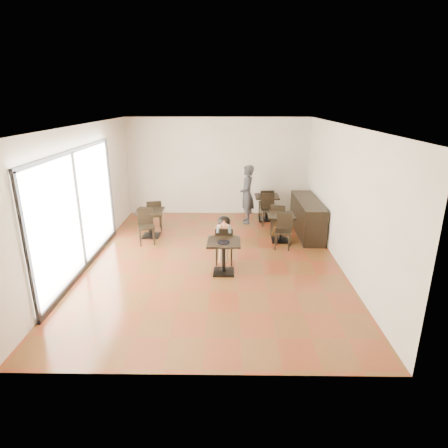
{
  "coord_description": "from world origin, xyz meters",
  "views": [
    {
      "loc": [
        0.38,
        -8.38,
        3.76
      ],
      "look_at": [
        0.27,
        -0.19,
        1.0
      ],
      "focal_mm": 30.0,
      "sensor_mm": 36.0,
      "label": 1
    }
  ],
  "objects_px": {
    "adult_patron": "(247,195)",
    "chair_mid_b": "(283,232)",
    "child_table": "(224,257)",
    "cafe_table_back": "(266,208)",
    "chair_back_a": "(266,203)",
    "cafe_table_mid": "(280,228)",
    "child_chair": "(224,245)",
    "chair_left_a": "(154,215)",
    "chair_left_b": "(146,227)",
    "child": "(224,240)",
    "cafe_table_left": "(151,223)",
    "chair_back_b": "(268,210)",
    "chair_mid_a": "(278,219)"
  },
  "relations": [
    {
      "from": "chair_back_a",
      "to": "child_table",
      "type": "bearing_deg",
      "value": 68.0
    },
    {
      "from": "child_table",
      "to": "adult_patron",
      "type": "height_order",
      "value": "adult_patron"
    },
    {
      "from": "chair_left_a",
      "to": "cafe_table_back",
      "type": "bearing_deg",
      "value": -178.96
    },
    {
      "from": "child_chair",
      "to": "cafe_table_mid",
      "type": "height_order",
      "value": "child_chair"
    },
    {
      "from": "chair_left_b",
      "to": "chair_left_a",
      "type": "bearing_deg",
      "value": 73.84
    },
    {
      "from": "adult_patron",
      "to": "chair_back_b",
      "type": "bearing_deg",
      "value": 64.52
    },
    {
      "from": "cafe_table_mid",
      "to": "chair_mid_a",
      "type": "height_order",
      "value": "chair_mid_a"
    },
    {
      "from": "cafe_table_left",
      "to": "chair_mid_b",
      "type": "relative_size",
      "value": 0.85
    },
    {
      "from": "cafe_table_left",
      "to": "chair_left_b",
      "type": "xyz_separation_m",
      "value": [
        0.0,
        -0.55,
        0.08
      ]
    },
    {
      "from": "child_chair",
      "to": "chair_left_a",
      "type": "distance_m",
      "value": 3.15
    },
    {
      "from": "adult_patron",
      "to": "chair_mid_a",
      "type": "height_order",
      "value": "adult_patron"
    },
    {
      "from": "adult_patron",
      "to": "cafe_table_left",
      "type": "height_order",
      "value": "adult_patron"
    },
    {
      "from": "cafe_table_mid",
      "to": "chair_left_a",
      "type": "xyz_separation_m",
      "value": [
        -3.65,
        0.84,
        0.09
      ]
    },
    {
      "from": "child_table",
      "to": "chair_back_a",
      "type": "bearing_deg",
      "value": 72.45
    },
    {
      "from": "child_chair",
      "to": "adult_patron",
      "type": "xyz_separation_m",
      "value": [
        0.67,
        3.1,
        0.45
      ]
    },
    {
      "from": "adult_patron",
      "to": "chair_mid_b",
      "type": "height_order",
      "value": "adult_patron"
    },
    {
      "from": "child",
      "to": "cafe_table_left",
      "type": "bearing_deg",
      "value": 139.77
    },
    {
      "from": "cafe_table_mid",
      "to": "chair_mid_b",
      "type": "xyz_separation_m",
      "value": [
        0.0,
        -0.55,
        0.08
      ]
    },
    {
      "from": "adult_patron",
      "to": "cafe_table_mid",
      "type": "relative_size",
      "value": 2.4
    },
    {
      "from": "chair_mid_b",
      "to": "chair_left_b",
      "type": "distance_m",
      "value": 3.66
    },
    {
      "from": "adult_patron",
      "to": "cafe_table_left",
      "type": "distance_m",
      "value": 3.13
    },
    {
      "from": "chair_left_b",
      "to": "cafe_table_left",
      "type": "bearing_deg",
      "value": 73.84
    },
    {
      "from": "cafe_table_left",
      "to": "child_table",
      "type": "bearing_deg",
      "value": -47.88
    },
    {
      "from": "cafe_table_mid",
      "to": "chair_back_a",
      "type": "bearing_deg",
      "value": 95.59
    },
    {
      "from": "chair_back_a",
      "to": "cafe_table_back",
      "type": "bearing_deg",
      "value": 85.55
    },
    {
      "from": "chair_mid_b",
      "to": "child_chair",
      "type": "bearing_deg",
      "value": -133.92
    },
    {
      "from": "child",
      "to": "chair_mid_b",
      "type": "bearing_deg",
      "value": 31.79
    },
    {
      "from": "cafe_table_back",
      "to": "chair_left_a",
      "type": "distance_m",
      "value": 3.6
    },
    {
      "from": "chair_mid_a",
      "to": "chair_back_a",
      "type": "relative_size",
      "value": 0.95
    },
    {
      "from": "adult_patron",
      "to": "child_table",
      "type": "bearing_deg",
      "value": -14.91
    },
    {
      "from": "adult_patron",
      "to": "child",
      "type": "bearing_deg",
      "value": -16.72
    },
    {
      "from": "child_chair",
      "to": "cafe_table_left",
      "type": "relative_size",
      "value": 1.19
    },
    {
      "from": "chair_mid_b",
      "to": "chair_back_a",
      "type": "relative_size",
      "value": 0.95
    },
    {
      "from": "cafe_table_mid",
      "to": "chair_left_b",
      "type": "relative_size",
      "value": 0.81
    },
    {
      "from": "chair_left_a",
      "to": "chair_left_b",
      "type": "height_order",
      "value": "same"
    },
    {
      "from": "cafe_table_mid",
      "to": "chair_mid_a",
      "type": "relative_size",
      "value": 0.83
    },
    {
      "from": "child_table",
      "to": "cafe_table_left",
      "type": "xyz_separation_m",
      "value": [
        -2.12,
        2.34,
        0.01
      ]
    },
    {
      "from": "child",
      "to": "chair_back_b",
      "type": "height_order",
      "value": "child"
    },
    {
      "from": "child_chair",
      "to": "child",
      "type": "relative_size",
      "value": 0.79
    },
    {
      "from": "chair_mid_b",
      "to": "chair_back_a",
      "type": "bearing_deg",
      "value": 108.74
    },
    {
      "from": "cafe_table_left",
      "to": "cafe_table_back",
      "type": "height_order",
      "value": "cafe_table_back"
    },
    {
      "from": "cafe_table_mid",
      "to": "chair_back_a",
      "type": "distance_m",
      "value": 2.15
    },
    {
      "from": "chair_left_b",
      "to": "chair_mid_a",
      "type": "bearing_deg",
      "value": -3.61
    },
    {
      "from": "chair_left_a",
      "to": "child_table",
      "type": "bearing_deg",
      "value": 110.05
    },
    {
      "from": "chair_left_a",
      "to": "chair_back_a",
      "type": "bearing_deg",
      "value": -175.46
    },
    {
      "from": "chair_left_b",
      "to": "chair_mid_b",
      "type": "bearing_deg",
      "value": -20.67
    },
    {
      "from": "child",
      "to": "chair_left_a",
      "type": "height_order",
      "value": "child"
    },
    {
      "from": "chair_left_b",
      "to": "chair_back_a",
      "type": "height_order",
      "value": "chair_back_a"
    },
    {
      "from": "cafe_table_back",
      "to": "chair_back_a",
      "type": "distance_m",
      "value": 0.25
    },
    {
      "from": "cafe_table_mid",
      "to": "child_table",
      "type": "bearing_deg",
      "value": -126.8
    }
  ]
}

